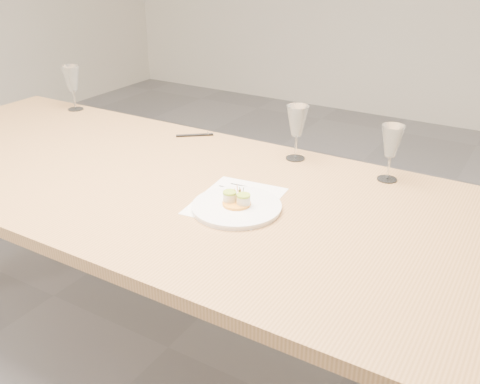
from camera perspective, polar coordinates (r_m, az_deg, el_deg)
The scene contains 8 objects.
ground at distance 2.26m, azimuth -7.67°, elevation -16.09°, with size 7.00×7.00×0.00m, color slate.
dining_table at distance 1.88m, azimuth -8.86°, elevation -0.32°, with size 2.40×1.00×0.75m.
dinner_plate at distance 1.61m, azimuth -0.36°, elevation -1.50°, with size 0.27×0.27×0.07m.
recipe_sheet at distance 1.67m, azimuth -0.44°, elevation -0.94°, with size 0.27×0.33×0.00m.
ballpoint_pen at distance 2.23m, azimuth -4.84°, elevation 6.08°, with size 0.13×0.10×0.01m.
wine_glass_0 at distance 2.66m, azimuth -17.52°, elevation 11.40°, with size 0.08×0.08×0.21m.
wine_glass_1 at distance 1.95m, azimuth 6.10°, elevation 7.42°, with size 0.08×0.08×0.20m.
wine_glass_2 at distance 1.83m, azimuth 15.87°, elevation 5.11°, with size 0.08×0.08×0.19m.
Camera 1 is at (1.11, -1.29, 1.49)m, focal length 40.00 mm.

